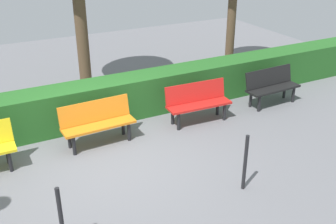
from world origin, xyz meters
TOP-DOWN VIEW (x-y plane):
  - ground_plane at (0.00, 0.00)m, footprint 18.48×18.48m
  - bench_black at (-4.34, -0.66)m, footprint 1.41×0.52m
  - bench_red at (-2.27, -0.66)m, footprint 1.46×0.53m
  - bench_orange at (-0.00, -0.73)m, footprint 1.45×0.51m
  - hedge_row at (-1.02, -1.66)m, footprint 14.48×0.73m
  - railing_post_mid at (-1.63, 1.86)m, footprint 0.06×0.06m
  - railing_post_far at (1.35, 1.86)m, footprint 0.06×0.06m

SIDE VIEW (x-z plane):
  - ground_plane at x=0.00m, z-range 0.00..0.00m
  - hedge_row at x=-1.02m, z-range 0.00..0.91m
  - bench_black at x=-4.34m, z-range 0.05..0.91m
  - bench_red at x=-2.27m, z-range 0.05..0.91m
  - bench_orange at x=0.00m, z-range 0.05..0.91m
  - railing_post_mid at x=-1.63m, z-range 0.00..1.00m
  - railing_post_far at x=1.35m, z-range 0.00..1.00m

